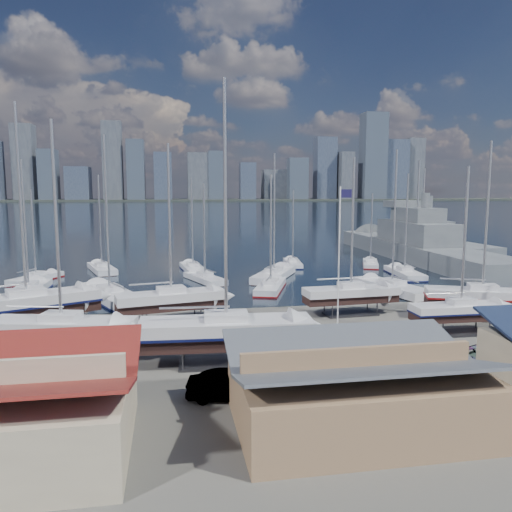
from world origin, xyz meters
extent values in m
plane|color=#605E59|center=(0.00, -10.00, 0.00)|extent=(1400.00, 1400.00, 0.00)
cube|color=#182737|center=(0.00, 300.00, -0.15)|extent=(1400.00, 600.00, 0.40)
cube|color=#2D332D|center=(0.00, 560.00, 1.10)|extent=(1400.00, 80.00, 2.20)
cube|color=#595E66|center=(-168.55, 559.47, 44.11)|extent=(22.49, 24.47, 83.83)
cube|color=#3D4756|center=(-141.97, 552.31, 30.18)|extent=(19.55, 21.83, 55.97)
cube|color=#475166|center=(-111.19, 558.58, 20.77)|extent=(26.03, 30.49, 37.14)
cube|color=#595E66|center=(-70.96, 546.95, 46.02)|extent=(21.60, 16.58, 87.63)
cube|color=#3D4756|center=(-45.38, 548.38, 36.00)|extent=(19.42, 28.42, 67.60)
cube|color=#475166|center=(-15.00, 551.59, 29.25)|extent=(20.24, 23.80, 54.09)
cube|color=#595E66|center=(25.78, 548.33, 29.20)|extent=(24.62, 19.72, 54.00)
cube|color=#3D4756|center=(47.64, 546.55, 30.18)|extent=(20.75, 17.93, 55.97)
cube|color=#475166|center=(84.09, 544.87, 23.71)|extent=(18.36, 16.25, 43.03)
cube|color=#595E66|center=(120.24, 563.78, 20.05)|extent=(28.49, 22.03, 35.69)
cube|color=#3D4756|center=(145.71, 546.00, 26.75)|extent=(23.34, 17.87, 49.11)
cube|color=#475166|center=(184.98, 560.84, 40.18)|extent=(25.35, 19.79, 75.95)
cube|color=#595E66|center=(208.39, 554.33, 31.04)|extent=(17.00, 27.45, 57.67)
cube|color=#3D4756|center=(245.53, 554.25, 55.22)|extent=(29.28, 24.05, 106.04)
cube|color=#475166|center=(277.54, 563.71, 39.40)|extent=(30.82, 28.37, 74.41)
cube|color=#595E66|center=(307.39, 565.54, 40.94)|extent=(21.74, 17.03, 77.48)
cube|color=#8C6B4C|center=(0.00, -26.00, 1.50)|extent=(12.00, 8.00, 3.00)
cube|color=#575D64|center=(0.00, -26.00, 3.54)|extent=(12.60, 8.40, 1.27)
cube|color=#2D2D33|center=(-21.02, -4.71, 0.08)|extent=(7.06, 5.45, 0.16)
cube|color=black|center=(-21.02, -4.71, 1.67)|extent=(11.72, 7.60, 0.93)
cube|color=silver|center=(-21.02, -4.71, 2.60)|extent=(11.93, 8.04, 0.93)
cube|color=#0B103B|center=(-21.02, -4.71, 2.17)|extent=(12.05, 8.12, 0.19)
cube|color=silver|center=(-21.02, -4.71, 3.32)|extent=(3.48, 3.04, 0.50)
cylinder|color=#B2B2B7|center=(-21.02, -4.71, 10.95)|extent=(0.22, 0.22, 15.76)
cube|color=#2D2D33|center=(-16.61, -12.84, 0.08)|extent=(5.98, 3.72, 0.16)
cube|color=black|center=(-16.61, -12.84, 1.60)|extent=(10.38, 4.60, 0.81)
cube|color=silver|center=(-16.61, -12.84, 2.41)|extent=(10.47, 5.01, 0.81)
cube|color=maroon|center=(-16.61, -12.84, 2.04)|extent=(10.58, 5.06, 0.16)
cube|color=silver|center=(-16.61, -12.84, 3.07)|extent=(2.84, 2.22, 0.50)
cylinder|color=#B2B2B7|center=(-16.61, -12.84, 9.63)|extent=(0.22, 0.22, 13.63)
cube|color=#2D2D33|center=(-9.01, -4.13, 0.08)|extent=(5.70, 3.48, 0.16)
cube|color=black|center=(-9.01, -4.13, 1.59)|extent=(9.93, 4.24, 0.77)
cube|color=silver|center=(-9.01, -4.13, 2.36)|extent=(10.01, 4.64, 0.77)
cube|color=silver|center=(-9.01, -4.13, 3.00)|extent=(2.70, 2.09, 0.50)
cylinder|color=#B2B2B7|center=(-9.01, -4.13, 9.27)|extent=(0.22, 0.22, 13.04)
cube|color=#2D2D33|center=(-5.39, -15.79, 0.08)|extent=(6.60, 3.33, 0.16)
cube|color=black|center=(-5.39, -15.79, 1.67)|extent=(11.85, 3.49, 0.94)
cube|color=silver|center=(-5.39, -15.79, 2.60)|extent=(11.88, 3.98, 0.94)
cube|color=#0B103B|center=(-5.39, -15.79, 2.17)|extent=(12.00, 4.02, 0.19)
cube|color=silver|center=(-5.39, -15.79, 3.32)|extent=(3.04, 2.14, 0.50)
cylinder|color=#B2B2B7|center=(-5.39, -15.79, 10.97)|extent=(0.22, 0.22, 15.80)
cube|color=#2D2D33|center=(7.81, -4.30, 0.08)|extent=(5.10, 2.59, 0.16)
cube|color=black|center=(7.81, -4.30, 1.56)|extent=(9.13, 2.73, 0.72)
cube|color=silver|center=(7.81, -4.30, 2.28)|extent=(9.16, 3.11, 0.72)
cube|color=silver|center=(7.81, -4.30, 2.89)|extent=(2.35, 1.66, 0.50)
cylinder|color=#B2B2B7|center=(7.81, -4.30, 8.73)|extent=(0.22, 0.22, 12.17)
cube|color=#2D2D33|center=(14.40, -12.01, 0.08)|extent=(4.56, 2.11, 0.16)
cube|color=black|center=(14.40, -12.01, 1.53)|extent=(8.27, 2.03, 0.66)
cube|color=silver|center=(14.40, -12.01, 2.19)|extent=(8.27, 2.37, 0.66)
cube|color=#0B103B|center=(14.40, -12.01, 1.89)|extent=(8.35, 2.40, 0.13)
cube|color=silver|center=(14.40, -12.01, 2.77)|extent=(2.07, 1.40, 0.50)
cylinder|color=#B2B2B7|center=(14.40, -12.01, 8.09)|extent=(0.22, 0.22, 11.14)
cube|color=#2D2D33|center=(19.07, -7.96, 0.08)|extent=(5.96, 4.24, 0.16)
cube|color=black|center=(19.07, -7.96, 1.60)|extent=(10.07, 5.67, 0.79)
cube|color=silver|center=(19.07, -7.96, 2.39)|extent=(10.22, 6.06, 0.79)
cube|color=maroon|center=(19.07, -7.96, 2.02)|extent=(10.32, 6.12, 0.16)
cube|color=silver|center=(19.07, -7.96, 3.03)|extent=(2.89, 2.42, 0.50)
cylinder|color=#B2B2B7|center=(19.07, -7.96, 9.45)|extent=(0.22, 0.22, 13.33)
cube|color=black|center=(-24.90, 10.59, -0.29)|extent=(2.59, 10.54, 0.84)
cube|color=silver|center=(-24.90, 10.59, 0.55)|extent=(3.03, 10.54, 0.84)
cube|color=#0B103B|center=(-24.90, 10.59, 0.17)|extent=(3.06, 10.65, 0.17)
cube|color=silver|center=(-24.90, 10.59, 1.23)|extent=(1.79, 2.64, 0.50)
cylinder|color=#B2B2B7|center=(-24.90, 10.59, 8.08)|extent=(0.22, 0.22, 14.20)
cube|color=black|center=(-26.35, 19.57, -0.21)|extent=(5.49, 8.27, 0.66)
cube|color=silver|center=(-26.35, 19.57, 0.45)|extent=(5.80, 8.43, 0.66)
cube|color=maroon|center=(-26.35, 19.57, 0.14)|extent=(5.86, 8.51, 0.13)
cube|color=silver|center=(-26.35, 19.57, 1.03)|extent=(2.17, 2.47, 0.50)
cylinder|color=#B2B2B7|center=(-26.35, 19.57, 6.36)|extent=(0.22, 0.22, 11.17)
cube|color=black|center=(-18.87, 26.07, -0.26)|extent=(5.07, 9.95, 0.78)
cube|color=silver|center=(-18.87, 26.07, 0.52)|extent=(5.46, 10.07, 0.78)
cube|color=silver|center=(-18.87, 26.07, 1.15)|extent=(2.27, 2.80, 0.50)
cylinder|color=#B2B2B7|center=(-18.87, 26.07, 7.45)|extent=(0.22, 0.22, 13.10)
cube|color=black|center=(-15.53, 6.22, -0.34)|extent=(7.70, 12.27, 0.97)
cube|color=silver|center=(-15.53, 6.22, 0.63)|extent=(8.17, 12.48, 0.97)
cube|color=#0B103B|center=(-15.53, 6.22, 0.19)|extent=(8.25, 12.61, 0.19)
cube|color=silver|center=(-15.53, 6.22, 1.37)|extent=(3.13, 3.62, 0.50)
cylinder|color=#B2B2B7|center=(-15.53, 6.22, 9.33)|extent=(0.22, 0.22, 16.43)
cube|color=black|center=(-4.64, 15.37, -0.23)|extent=(4.98, 8.95, 0.70)
cube|color=silver|center=(-4.64, 15.37, 0.47)|extent=(5.32, 9.08, 0.70)
cube|color=silver|center=(-4.64, 15.37, 1.07)|extent=(2.14, 2.57, 0.50)
cylinder|color=#B2B2B7|center=(-4.64, 15.37, 6.74)|extent=(0.22, 0.22, 11.84)
cube|color=black|center=(-5.78, 23.97, -0.25)|extent=(3.35, 9.59, 0.75)
cube|color=silver|center=(-5.78, 23.97, 0.50)|extent=(3.74, 9.64, 0.75)
cube|color=#0B103B|center=(-5.78, 23.97, 0.16)|extent=(3.78, 9.74, 0.15)
cube|color=silver|center=(-5.78, 23.97, 1.13)|extent=(1.85, 2.52, 0.50)
cylinder|color=#B2B2B7|center=(-5.78, 23.97, 7.22)|extent=(0.22, 0.22, 12.68)
cube|color=black|center=(2.65, 8.45, -0.25)|extent=(5.28, 9.62, 0.75)
cube|color=silver|center=(2.65, 8.45, 0.50)|extent=(5.65, 9.76, 0.75)
cube|color=maroon|center=(2.65, 8.45, 0.16)|extent=(5.71, 9.86, 0.15)
cube|color=silver|center=(2.65, 8.45, 1.13)|extent=(2.28, 2.75, 0.50)
cylinder|color=#B2B2B7|center=(2.65, 8.45, 7.24)|extent=(0.22, 0.22, 12.72)
cube|color=black|center=(4.64, 15.96, -0.32)|extent=(7.74, 11.48, 0.92)
cube|color=silver|center=(4.64, 15.96, 0.60)|extent=(8.17, 11.70, 0.92)
cube|color=silver|center=(4.64, 15.96, 1.31)|extent=(3.04, 3.45, 0.50)
cylinder|color=#B2B2B7|center=(4.64, 15.96, 8.83)|extent=(0.22, 0.22, 15.54)
cube|color=black|center=(9.99, 26.99, -0.21)|extent=(3.07, 8.44, 0.66)
cube|color=silver|center=(9.99, 26.99, 0.45)|extent=(3.42, 8.49, 0.66)
cube|color=#0B103B|center=(9.99, 26.99, 0.14)|extent=(3.45, 8.57, 0.13)
cube|color=silver|center=(9.99, 26.99, 1.03)|extent=(1.66, 2.23, 0.50)
cylinder|color=#B2B2B7|center=(9.99, 26.99, 6.35)|extent=(0.22, 0.22, 11.14)
cube|color=black|center=(16.31, 4.83, -0.31)|extent=(5.27, 11.64, 0.91)
cube|color=silver|center=(16.31, 4.83, 0.59)|extent=(5.73, 11.75, 0.91)
cube|color=silver|center=(16.31, 4.83, 1.30)|extent=(2.51, 3.20, 0.50)
cylinder|color=#B2B2B7|center=(16.31, 4.83, 8.69)|extent=(0.22, 0.22, 15.29)
cube|color=black|center=(22.79, 14.78, -0.26)|extent=(3.39, 9.95, 0.78)
cube|color=silver|center=(22.79, 14.78, 0.52)|extent=(3.79, 10.00, 0.78)
cube|color=#0B103B|center=(22.79, 14.78, 0.16)|extent=(3.83, 10.10, 0.16)
cube|color=silver|center=(22.79, 14.78, 1.16)|extent=(1.90, 2.61, 0.50)
cylinder|color=#B2B2B7|center=(22.79, 14.78, 7.49)|extent=(0.22, 0.22, 13.17)
cube|color=black|center=(21.99, 24.74, -0.20)|extent=(4.56, 8.00, 0.63)
cube|color=silver|center=(21.99, 24.74, 0.43)|extent=(4.87, 8.12, 0.63)
cube|color=maroon|center=(21.99, 24.74, 0.14)|extent=(4.92, 8.20, 0.13)
cube|color=silver|center=(21.99, 24.74, 0.99)|extent=(1.94, 2.31, 0.50)
cylinder|color=#B2B2B7|center=(21.99, 24.74, 6.04)|extent=(0.22, 0.22, 10.61)
cube|color=slate|center=(33.00, 31.21, 0.53)|extent=(9.72, 53.01, 4.75)
cube|color=slate|center=(33.00, 31.21, 4.70)|extent=(7.20, 18.65, 3.60)
cube|color=slate|center=(33.00, 31.21, 7.70)|extent=(5.32, 10.68, 2.40)
cube|color=slate|center=(33.13, 36.50, 9.40)|extent=(6.04, 5.42, 1.20)
cylinder|color=#B2B2B7|center=(33.00, 31.21, 12.90)|extent=(0.30, 0.30, 8.00)
cube|color=slate|center=(42.18, 46.30, 0.42)|extent=(8.89, 41.60, 3.72)
cube|color=slate|center=(42.18, 46.30, 4.08)|extent=(6.08, 14.72, 3.60)
cube|color=slate|center=(42.18, 46.30, 7.08)|extent=(4.42, 8.47, 2.40)
cube|color=slate|center=(41.95, 50.43, 8.78)|extent=(4.85, 4.38, 1.20)
cylinder|color=#B2B2B7|center=(42.18, 46.30, 12.28)|extent=(0.30, 0.30, 8.00)
imported|color=gray|center=(-15.86, -19.29, 0.75)|extent=(2.93, 4.71, 1.50)
imported|color=gray|center=(-5.89, -21.78, 0.79)|extent=(5.03, 2.51, 1.58)
imported|color=gray|center=(5.17, -21.63, 0.69)|extent=(4.10, 5.48, 1.38)
cylinder|color=white|center=(5.21, -8.09, 6.05)|extent=(0.12, 0.12, 12.10)
cube|color=#17133C|center=(5.72, -8.09, 11.49)|extent=(1.01, 0.05, 0.71)
camera|label=1|loc=(-9.04, -48.51, 11.69)|focal=35.00mm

